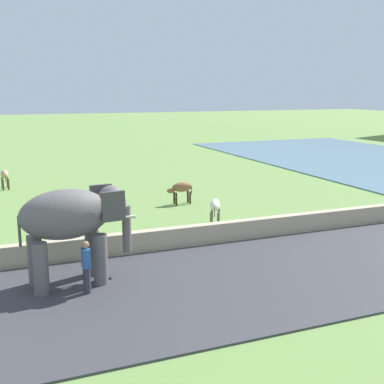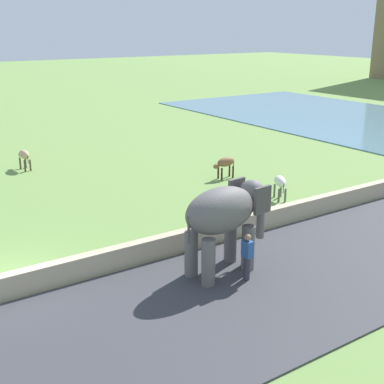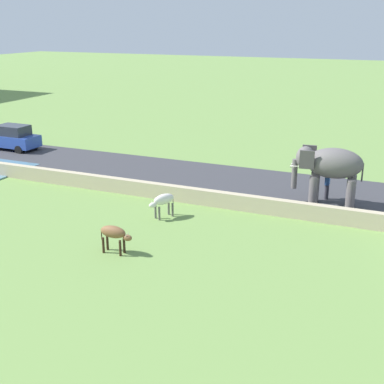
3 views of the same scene
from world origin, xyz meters
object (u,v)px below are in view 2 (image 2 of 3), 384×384
Objects in this scene: person_beside_elephant at (247,256)px; cow_white at (280,182)px; cow_brown at (225,163)px; elephant at (226,215)px; cow_tan at (24,155)px.

cow_white is at bearing 130.11° from person_beside_elephant.
person_beside_elephant is 8.64m from cow_white.
cow_white is at bearing -0.21° from cow_brown.
elephant is at bearing -55.61° from cow_white.
cow_white and cow_brown have the same top height.
elephant is 8.30m from cow_white.
elephant is 2.17× the size of person_beside_elephant.
elephant is 2.53× the size of cow_tan.
cow_white is 4.28m from cow_brown.
cow_brown is (-8.91, 6.79, -1.20)m from elephant.
person_beside_elephant is 1.17× the size of cow_brown.
elephant is 2.55× the size of cow_white.
person_beside_elephant is 1.17× the size of cow_tan.
person_beside_elephant is at bearing 10.51° from elephant.
cow_brown is at bearing 142.69° from elephant.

